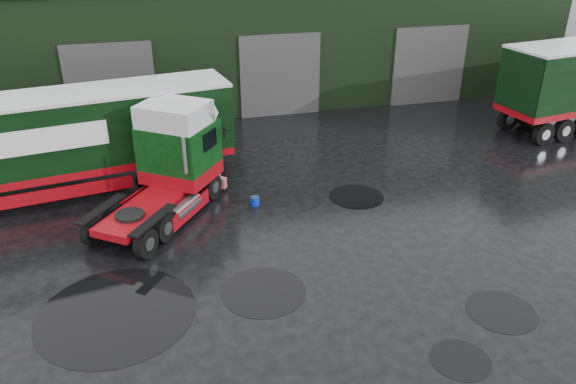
% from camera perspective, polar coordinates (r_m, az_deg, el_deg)
% --- Properties ---
extents(ground, '(100.00, 100.00, 0.00)m').
position_cam_1_polar(ground, '(16.13, 4.05, -8.48)').
color(ground, black).
extents(warehouse, '(32.40, 12.40, 6.30)m').
position_cam_1_polar(warehouse, '(33.63, -3.33, 16.22)').
color(warehouse, black).
rests_on(warehouse, ground).
extents(hero_tractor, '(5.44, 6.20, 3.64)m').
position_cam_1_polar(hero_tractor, '(18.52, -13.58, 2.19)').
color(hero_tractor, black).
rests_on(hero_tractor, ground).
extents(trailer_left, '(12.32, 4.42, 3.75)m').
position_cam_1_polar(trailer_left, '(21.29, -21.95, 4.38)').
color(trailer_left, silver).
rests_on(trailer_left, ground).
extents(wash_bucket, '(0.42, 0.42, 0.30)m').
position_cam_1_polar(wash_bucket, '(19.71, -3.38, -0.91)').
color(wash_bucket, '#0826BE').
rests_on(wash_bucket, ground).
extents(puddle_0, '(2.33, 2.33, 0.01)m').
position_cam_1_polar(puddle_0, '(15.50, -2.51, -10.07)').
color(puddle_0, black).
rests_on(puddle_0, ground).
extents(puddle_1, '(1.99, 1.99, 0.01)m').
position_cam_1_polar(puddle_1, '(20.44, 6.95, -0.47)').
color(puddle_1, black).
rests_on(puddle_1, ground).
extents(puddle_2, '(4.07, 4.07, 0.01)m').
position_cam_1_polar(puddle_2, '(15.39, -17.03, -11.74)').
color(puddle_2, black).
rests_on(puddle_2, ground).
extents(puddle_3, '(1.80, 1.80, 0.01)m').
position_cam_1_polar(puddle_3, '(15.81, 20.87, -11.28)').
color(puddle_3, black).
rests_on(puddle_3, ground).
extents(puddle_4, '(1.40, 1.40, 0.01)m').
position_cam_1_polar(puddle_4, '(14.08, 17.10, -15.99)').
color(puddle_4, black).
rests_on(puddle_4, ground).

